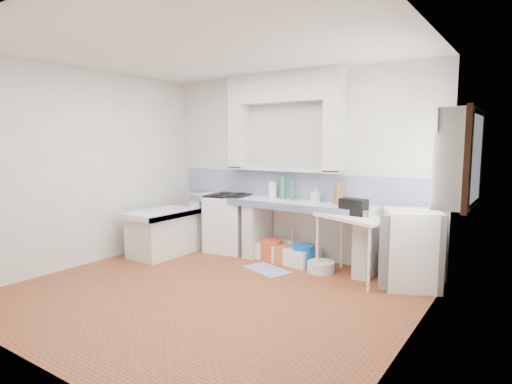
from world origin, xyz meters
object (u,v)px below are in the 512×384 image
Objects in this scene: fridge at (412,249)px; sink at (287,253)px; side_table at (354,247)px; stove at (228,224)px.

sink is at bearing 151.43° from fridge.
side_table is (1.13, -0.23, 0.31)m from sink.
stove is at bearing -163.04° from side_table.
side_table is at bearing -15.63° from stove.
side_table is at bearing -5.22° from sink.
sink is 0.92× the size of side_table.
fridge reaches higher than sink.
stove is 2.90m from fridge.
side_table reaches higher than sink.
stove is at bearing -172.41° from sink.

